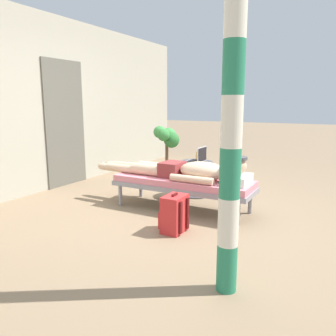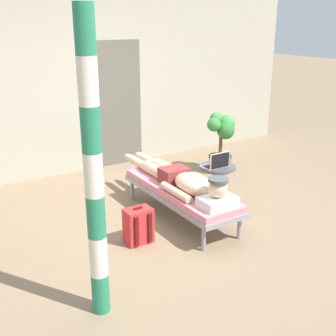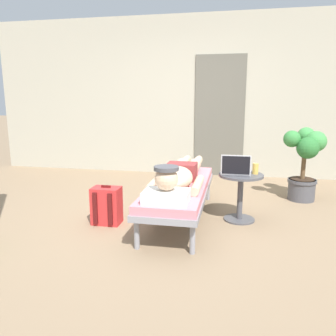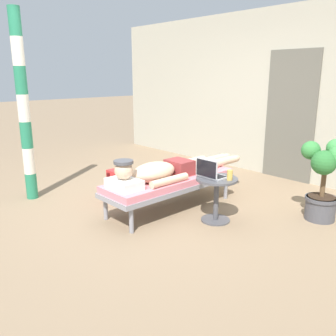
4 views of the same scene
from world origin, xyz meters
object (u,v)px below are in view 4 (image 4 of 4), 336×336
potted_plant (326,176)px  backpack (119,185)px  porch_post (24,108)px  person_reclining (168,170)px  side_table (216,192)px  laptop (210,173)px  lounge_chair (170,182)px  drink_glass (230,175)px

potted_plant → backpack: bearing=-149.4°
potted_plant → porch_post: size_ratio=0.38×
person_reclining → backpack: person_reclining is taller
side_table → laptop: size_ratio=1.69×
person_reclining → side_table: 0.69m
lounge_chair → side_table: 0.67m
lounge_chair → porch_post: size_ratio=0.74×
person_reclining → drink_glass: size_ratio=18.58×
laptop → porch_post: (-2.19, -1.20, 0.66)m
laptop → person_reclining: bearing=-170.3°
laptop → lounge_chair: bearing=-174.2°
drink_glass → potted_plant: size_ratio=0.12×
person_reclining → side_table: person_reclining is taller
lounge_chair → potted_plant: bearing=35.3°
side_table → lounge_chair: bearing=-170.3°
drink_glass → side_table: bearing=-165.5°
side_table → drink_glass: bearing=14.5°
laptop → drink_glass: bearing=23.2°
lounge_chair → person_reclining: person_reclining is taller
side_table → laptop: bearing=-139.5°
person_reclining → laptop: 0.61m
laptop → backpack: laptop is taller
person_reclining → porch_post: (-1.59, -1.10, 0.72)m
side_table → potted_plant: bearing=48.6°
lounge_chair → laptop: bearing=5.8°
lounge_chair → potted_plant: 1.83m
side_table → laptop: (-0.06, -0.05, 0.23)m
potted_plant → porch_post: (-3.07, -2.20, 0.70)m
person_reclining → porch_post: 2.06m
side_table → porch_post: porch_post is taller
backpack → potted_plant: potted_plant is taller
laptop → porch_post: bearing=-151.1°
person_reclining → backpack: size_ratio=5.12×
drink_glass → porch_post: porch_post is taller
side_table → backpack: bearing=-164.9°
lounge_chair → drink_glass: 0.85m
drink_glass → backpack: drink_glass is taller
person_reclining → potted_plant: bearing=36.4°
backpack → porch_post: size_ratio=0.17×
laptop → potted_plant: potted_plant is taller
lounge_chair → backpack: 0.81m
lounge_chair → potted_plant: potted_plant is taller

